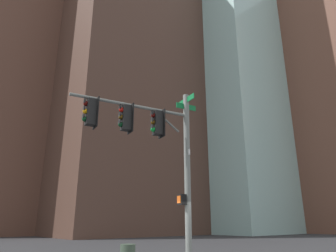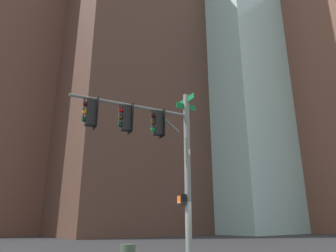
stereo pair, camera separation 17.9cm
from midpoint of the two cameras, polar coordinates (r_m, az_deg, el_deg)
signal_pole_assembly at (r=12.21m, az=-2.68°, el=-3.45°), size 5.34×1.74×7.12m
building_brick_nearside at (r=59.81m, az=-24.26°, el=5.83°), size 20.80×21.76×47.74m
building_brick_midblock at (r=51.30m, az=-6.43°, el=8.18°), size 23.15×14.66×47.79m
building_glass_tower at (r=73.55m, az=10.86°, el=12.55°), size 32.04×28.63×76.42m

